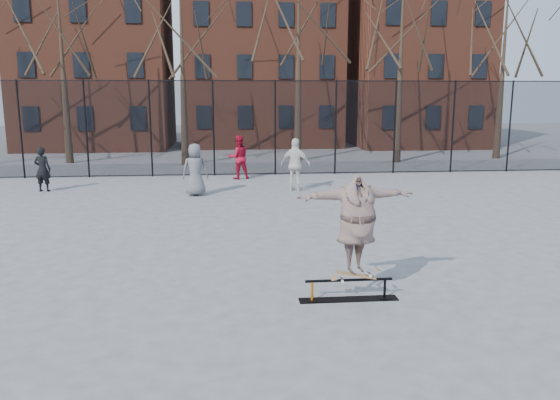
{
  "coord_description": "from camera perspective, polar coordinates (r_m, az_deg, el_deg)",
  "views": [
    {
      "loc": [
        -0.77,
        -10.17,
        3.49
      ],
      "look_at": [
        0.33,
        1.5,
        1.17
      ],
      "focal_mm": 35.0,
      "sensor_mm": 36.0,
      "label": 1
    }
  ],
  "objects": [
    {
      "name": "skate_rail",
      "position": [
        9.51,
        7.18,
        -9.47
      ],
      "size": [
        1.7,
        0.26,
        0.37
      ],
      "color": "black",
      "rests_on": "ground"
    },
    {
      "name": "bystander_red",
      "position": [
        22.33,
        -4.35,
        4.47
      ],
      "size": [
        0.99,
        0.85,
        1.77
      ],
      "primitive_type": "imported",
      "rotation": [
        0.0,
        0.0,
        3.37
      ],
      "color": "#A50E26",
      "rests_on": "ground"
    },
    {
      "name": "bystander_extra",
      "position": [
        18.84,
        -8.85,
        3.16
      ],
      "size": [
        0.92,
        0.64,
        1.8
      ],
      "primitive_type": "imported",
      "rotation": [
        0.0,
        0.0,
        3.22
      ],
      "color": "#5A5A5F",
      "rests_on": "ground"
    },
    {
      "name": "ground",
      "position": [
        10.78,
        -0.98,
        -7.69
      ],
      "size": [
        100.0,
        100.0,
        0.0
      ],
      "primitive_type": "plane",
      "color": "slate"
    },
    {
      "name": "rowhouses",
      "position": [
        36.29,
        -3.1,
        15.25
      ],
      "size": [
        29.0,
        7.0,
        13.0
      ],
      "color": "brown",
      "rests_on": "ground"
    },
    {
      "name": "tree_row",
      "position": [
        27.6,
        -4.48,
        19.22
      ],
      "size": [
        33.66,
        7.46,
        10.67
      ],
      "color": "black",
      "rests_on": "ground"
    },
    {
      "name": "fence",
      "position": [
        23.23,
        -3.51,
        7.63
      ],
      "size": [
        34.03,
        0.07,
        4.0
      ],
      "color": "black",
      "rests_on": "ground"
    },
    {
      "name": "bystander_black",
      "position": [
        21.18,
        -23.56,
        2.95
      ],
      "size": [
        0.63,
        0.46,
        1.59
      ],
      "primitive_type": "imported",
      "rotation": [
        0.0,
        0.0,
        2.99
      ],
      "color": "black",
      "rests_on": "ground"
    },
    {
      "name": "bystander_white",
      "position": [
        19.53,
        1.65,
        3.71
      ],
      "size": [
        1.2,
        0.88,
        1.89
      ],
      "primitive_type": "imported",
      "rotation": [
        0.0,
        0.0,
        2.71
      ],
      "color": "silver",
      "rests_on": "ground"
    },
    {
      "name": "skateboard",
      "position": [
        9.45,
        7.89,
        -7.88
      ],
      "size": [
        0.75,
        0.18,
        0.09
      ],
      "primitive_type": null,
      "color": "olive",
      "rests_on": "skate_rail"
    },
    {
      "name": "skater",
      "position": [
        9.2,
        8.04,
        -2.7
      ],
      "size": [
        2.11,
        0.85,
        1.67
      ],
      "primitive_type": "imported",
      "rotation": [
        0.0,
        0.0,
        0.15
      ],
      "color": "#5F3C96",
      "rests_on": "skateboard"
    }
  ]
}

